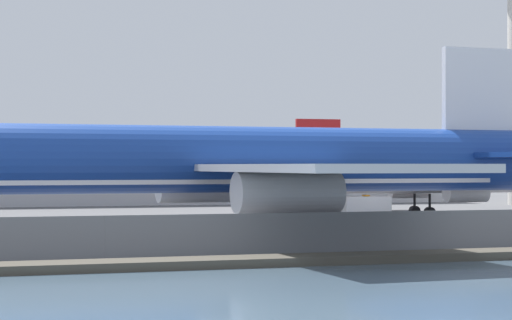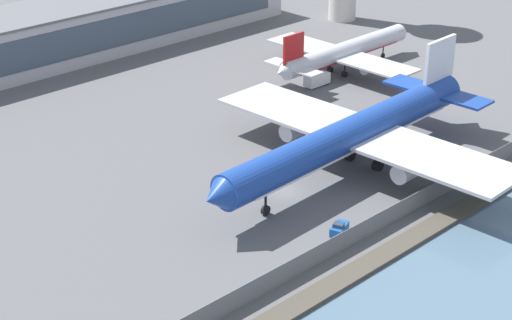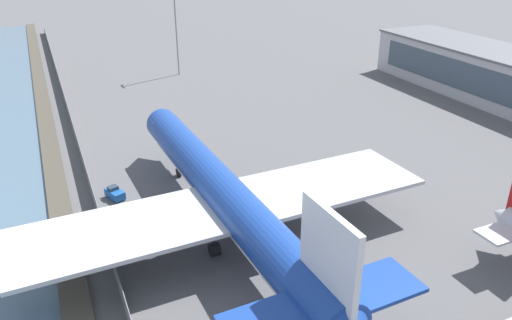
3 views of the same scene
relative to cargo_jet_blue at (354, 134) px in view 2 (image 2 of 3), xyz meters
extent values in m
plane|color=#565659|center=(-12.13, 1.96, -5.93)|extent=(500.00, 500.00, 0.00)
cube|color=#474238|center=(-12.13, -18.54, -5.68)|extent=(320.00, 3.00, 0.50)
cube|color=slate|center=(-12.13, -14.04, -4.56)|extent=(280.00, 0.08, 2.74)
cylinder|color=slate|center=(-12.13, -14.04, -4.56)|extent=(0.10, 0.10, 2.74)
cylinder|color=#193D93|center=(-0.94, -0.04, 0.22)|extent=(51.73, 7.08, 5.02)
cone|color=#193D93|center=(-28.08, -1.12, 0.22)|extent=(3.45, 4.90, 4.77)
cone|color=#193D93|center=(26.21, 1.05, 0.22)|extent=(3.44, 4.64, 4.52)
cube|color=#232D3D|center=(-24.64, -0.99, 0.85)|extent=(2.93, 4.37, 1.51)
cube|color=silver|center=(-0.94, -0.04, -1.16)|extent=(43.96, 5.76, 0.90)
cube|color=#B7BABF|center=(2.13, -12.30, -0.41)|extent=(12.33, 25.19, 0.50)
cube|color=#B7BABF|center=(1.14, 12.43, -0.41)|extent=(12.33, 25.19, 0.50)
cylinder|color=#B7BABF|center=(0.51, -10.38, -2.04)|extent=(7.32, 3.05, 2.76)
cylinder|color=#B7BABF|center=(-0.32, 10.39, -2.04)|extent=(7.32, 3.05, 2.76)
cube|color=silver|center=(21.74, 0.87, 5.24)|extent=(7.75, 0.91, 8.53)
cube|color=#193D93|center=(21.92, -3.67, 0.60)|extent=(5.52, 9.28, 0.40)
cube|color=#193D93|center=(21.55, 5.40, 0.60)|extent=(5.52, 9.28, 0.40)
cylinder|color=black|center=(-18.97, -0.76, -3.76)|extent=(0.35, 0.35, 2.94)
cylinder|color=black|center=(-18.97, -0.76, -5.22)|extent=(1.43, 0.61, 1.41)
cylinder|color=black|center=(2.77, -2.53, -3.76)|extent=(0.40, 0.40, 2.94)
cylinder|color=black|center=(2.77, -2.53, -5.22)|extent=(1.66, 1.19, 1.62)
cylinder|color=black|center=(2.56, 2.74, -3.76)|extent=(0.40, 0.40, 2.94)
cylinder|color=black|center=(2.56, 2.74, -5.22)|extent=(1.66, 1.19, 1.62)
cylinder|color=silver|center=(32.81, 29.56, -1.64)|extent=(34.15, 3.89, 3.50)
cone|color=silver|center=(50.83, 29.77, -1.64)|extent=(2.31, 3.35, 3.33)
cone|color=silver|center=(14.79, 29.36, -1.64)|extent=(2.31, 3.18, 3.15)
cube|color=#232D3D|center=(48.50, 29.74, -1.20)|extent=(1.96, 3.00, 1.05)
cube|color=#B21919|center=(32.81, 29.56, -2.60)|extent=(29.03, 3.13, 0.63)
cube|color=#B7BABF|center=(31.01, 37.73, -2.08)|extent=(7.69, 16.46, 0.35)
cube|color=#B7BABF|center=(31.20, 21.35, -2.08)|extent=(7.69, 16.46, 0.35)
cylinder|color=#B7BABF|center=(32.05, 36.43, -3.21)|extent=(4.80, 1.98, 1.93)
cylinder|color=#B7BABF|center=(32.21, 22.68, -3.21)|extent=(4.80, 1.98, 1.93)
cube|color=#B21919|center=(17.80, 29.39, 1.86)|extent=(5.12, 0.48, 5.95)
cube|color=silver|center=(17.77, 32.39, -1.38)|extent=(3.48, 6.04, 0.28)
cube|color=silver|center=(17.84, 26.39, -1.38)|extent=(3.48, 6.04, 0.28)
cylinder|color=black|center=(44.75, 29.70, -4.41)|extent=(0.25, 0.25, 2.05)
cylinder|color=black|center=(44.75, 29.70, -5.44)|extent=(0.98, 0.40, 0.98)
cylinder|color=black|center=(30.40, 31.37, -4.41)|extent=(0.28, 0.28, 2.05)
cylinder|color=black|center=(30.40, 31.37, -5.44)|extent=(1.14, 0.80, 1.13)
cylinder|color=black|center=(30.44, 27.70, -4.41)|extent=(0.28, 0.28, 2.05)
cylinder|color=black|center=(30.44, 27.70, -5.44)|extent=(1.14, 0.80, 1.13)
cube|color=#19519E|center=(-15.72, -11.04, -5.18)|extent=(3.56, 2.64, 1.11)
cube|color=#283847|center=(-16.09, -11.18, -4.38)|extent=(1.50, 1.60, 0.50)
cylinder|color=black|center=(-16.40, -12.03, -5.58)|extent=(0.73, 0.46, 0.70)
cylinder|color=black|center=(-16.89, -10.76, -5.58)|extent=(0.73, 0.46, 0.70)
cylinder|color=black|center=(-14.55, -11.32, -5.58)|extent=(0.73, 0.46, 0.70)
cylinder|color=black|center=(-15.04, -10.05, -5.58)|extent=(0.73, 0.46, 0.70)
cube|color=white|center=(22.84, 27.96, -4.66)|extent=(5.25, 2.24, 2.07)
cube|color=#283847|center=(24.66, 27.92, -4.27)|extent=(1.20, 2.02, 0.83)
cube|color=orange|center=(22.84, 27.96, -3.53)|extent=(0.53, 1.06, 0.16)
cylinder|color=black|center=(24.47, 28.85, -5.51)|extent=(0.85, 0.24, 0.84)
cylinder|color=black|center=(24.42, 26.99, -5.51)|extent=(0.85, 0.24, 0.84)
cylinder|color=black|center=(21.25, 28.94, -5.51)|extent=(0.85, 0.24, 0.84)
cylinder|color=black|center=(21.20, 27.08, -5.51)|extent=(0.85, 0.24, 0.84)
cube|color=#B2B2B7|center=(-3.67, 75.23, -0.78)|extent=(113.06, 16.80, 10.29)
cube|color=#3D4C5B|center=(-3.67, 66.75, -0.27)|extent=(104.01, 0.16, 6.17)
cube|color=#5B5E63|center=(-3.67, 75.23, 4.61)|extent=(113.66, 17.40, 0.50)
camera|label=1|loc=(-21.06, -72.58, -0.25)|focal=70.00mm
camera|label=2|loc=(-90.00, -72.43, 50.11)|focal=60.00mm
camera|label=3|loc=(49.51, -17.72, 29.25)|focal=35.00mm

